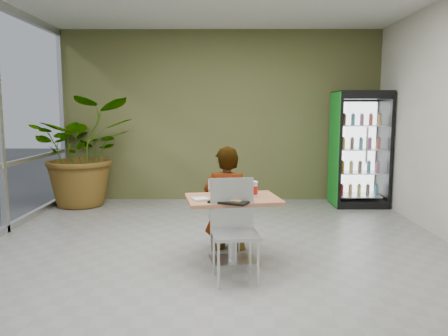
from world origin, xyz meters
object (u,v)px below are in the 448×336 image
(chair_far, at_px, (226,208))
(beverage_fridge, at_px, (360,149))
(dining_table, at_px, (233,216))
(seated_woman, at_px, (227,210))
(soda_cup, at_px, (253,189))
(potted_plant, at_px, (83,152))
(chair_near, at_px, (234,220))
(cafeteria_tray, at_px, (231,201))

(chair_far, height_order, beverage_fridge, beverage_fridge)
(dining_table, relative_size, seated_woman, 0.71)
(soda_cup, bearing_deg, chair_far, 125.29)
(beverage_fridge, height_order, potted_plant, beverage_fridge)
(chair_near, relative_size, potted_plant, 0.52)
(dining_table, bearing_deg, soda_cup, 6.31)
(cafeteria_tray, height_order, beverage_fridge, beverage_fridge)
(beverage_fridge, distance_m, potted_plant, 4.96)
(seated_woman, bearing_deg, chair_far, 82.23)
(potted_plant, bearing_deg, chair_far, -45.18)
(chair_near, bearing_deg, cafeteria_tray, 90.95)
(chair_near, bearing_deg, soda_cup, 55.16)
(chair_far, bearing_deg, chair_near, 102.17)
(dining_table, height_order, seated_woman, seated_woman)
(seated_woman, bearing_deg, dining_table, 104.59)
(beverage_fridge, xyz_separation_m, potted_plant, (-4.96, 0.01, -0.05))
(potted_plant, bearing_deg, soda_cup, -46.39)
(seated_woman, bearing_deg, cafeteria_tray, 100.10)
(dining_table, distance_m, seated_woman, 0.51)
(chair_near, distance_m, seated_woman, 0.94)
(cafeteria_tray, height_order, potted_plant, potted_plant)
(chair_near, distance_m, cafeteria_tray, 0.24)
(soda_cup, bearing_deg, seated_woman, 121.74)
(seated_woman, height_order, soda_cup, seated_woman)
(beverage_fridge, bearing_deg, seated_woman, -133.61)
(soda_cup, bearing_deg, dining_table, -173.69)
(soda_cup, xyz_separation_m, beverage_fridge, (2.09, 3.00, 0.19))
(chair_near, bearing_deg, dining_table, 81.94)
(cafeteria_tray, relative_size, beverage_fridge, 0.20)
(cafeteria_tray, bearing_deg, dining_table, 84.34)
(seated_woman, bearing_deg, soda_cup, 128.78)
(beverage_fridge, bearing_deg, chair_near, -124.07)
(chair_far, relative_size, potted_plant, 0.46)
(soda_cup, relative_size, potted_plant, 0.09)
(dining_table, xyz_separation_m, beverage_fridge, (2.32, 3.03, 0.49))
(chair_far, distance_m, chair_near, 0.89)
(cafeteria_tray, bearing_deg, potted_plant, 128.41)
(dining_table, distance_m, soda_cup, 0.38)
(chair_far, xyz_separation_m, soda_cup, (0.31, -0.43, 0.31))
(dining_table, xyz_separation_m, cafeteria_tray, (-0.03, -0.26, 0.23))
(dining_table, bearing_deg, cafeteria_tray, -95.66)
(seated_woman, height_order, beverage_fridge, beverage_fridge)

